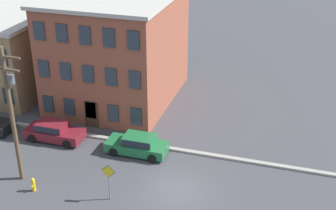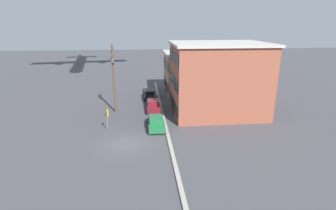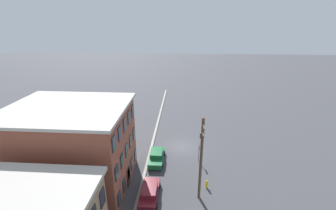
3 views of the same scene
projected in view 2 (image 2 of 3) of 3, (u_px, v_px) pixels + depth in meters
name	position (u px, v px, depth m)	size (l,w,h in m)	color
ground_plane	(125.00, 144.00, 26.55)	(200.00, 200.00, 0.00)	#424247
kerb_strip	(169.00, 141.00, 26.95)	(56.00, 0.36, 0.16)	#9E998E
apartment_corner	(196.00, 73.00, 45.17)	(9.19, 10.97, 7.06)	#9E7A56
apartment_midblock	(218.00, 79.00, 34.53)	(9.90, 12.13, 9.37)	brown
car_black	(150.00, 94.00, 42.30)	(4.40, 1.92, 1.43)	black
car_maroon	(153.00, 105.00, 36.69)	(4.40, 1.92, 1.43)	maroon
car_green	(156.00, 122.00, 30.31)	(4.40, 1.92, 1.43)	#1E6638
caution_sign	(107.00, 117.00, 29.30)	(0.90, 0.08, 2.52)	slate
utility_pole	(114.00, 75.00, 34.38)	(2.40, 0.44, 9.15)	brown
fire_hydrant	(107.00, 113.00, 34.31)	(0.24, 0.34, 0.96)	yellow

